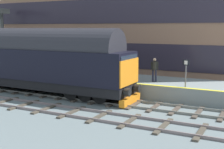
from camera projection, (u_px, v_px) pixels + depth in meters
The scene contains 7 objects.
ground_plane at pixel (67, 96), 20.93m from camera, with size 140.00×140.00×0.00m, color slate.
track_main at pixel (67, 96), 20.92m from camera, with size 2.50×60.00×0.15m.
track_adjacent_west at pixel (35, 106), 18.10m from camera, with size 2.50×60.00×0.15m.
station_platform at pixel (93, 81), 24.02m from camera, with size 4.00×44.00×1.01m.
diesel_locomotive at pixel (18, 58), 22.54m from camera, with size 2.74×18.62×4.68m.
platform_number_sign at pixel (186, 69), 18.80m from camera, with size 0.10×0.44×1.75m.
waiting_passenger at pixel (155, 68), 20.83m from camera, with size 0.40×0.50×1.64m.
Camera 1 is at (-16.74, -12.15, 4.72)m, focal length 48.65 mm.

